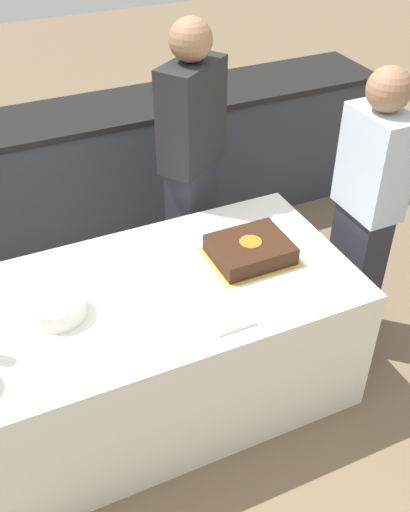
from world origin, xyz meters
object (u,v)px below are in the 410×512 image
object	(u,v)px
cake	(250,250)
person_seated_right	(365,213)
plate_stack	(58,308)
person_cutting_cake	(192,168)

from	to	relation	value
cake	person_seated_right	bearing A→B (deg)	-1.85
plate_stack	person_cutting_cake	distance (m)	1.17
plate_stack	person_seated_right	bearing A→B (deg)	0.09
person_cutting_cake	person_seated_right	world-z (taller)	person_cutting_cake
cake	person_cutting_cake	xyz separation A→B (m)	(0.00, 0.68, 0.10)
plate_stack	person_cutting_cake	xyz separation A→B (m)	(0.93, 0.70, 0.10)
person_cutting_cake	plate_stack	bearing A→B (deg)	2.33
plate_stack	person_seated_right	distance (m)	1.57
person_cutting_cake	person_seated_right	size ratio (longest dim) A/B	1.07
cake	plate_stack	bearing A→B (deg)	-178.56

